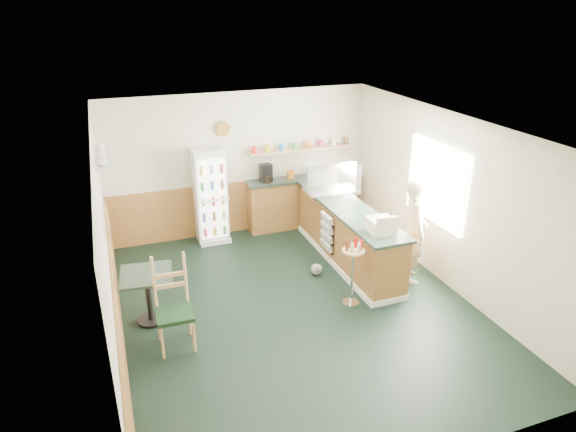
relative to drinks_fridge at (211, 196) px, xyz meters
name	(u,v)px	position (x,y,z in m)	size (l,w,h in m)	color
ground	(296,307)	(0.64, -2.74, -0.87)	(6.00, 6.00, 0.00)	black
room_envelope	(265,197)	(0.41, -2.01, 0.65)	(5.04, 6.02, 2.72)	beige
service_counter	(347,237)	(1.99, -1.66, -0.41)	(0.68, 3.01, 1.01)	olive
back_counter	(302,199)	(1.83, 0.06, -0.32)	(2.24, 0.42, 1.69)	olive
drinks_fridge	(211,196)	(0.00, 0.00, 0.00)	(0.58, 0.51, 1.75)	white
display_case	(332,179)	(1.99, -0.96, 0.40)	(0.94, 0.49, 0.54)	silver
cash_register	(381,226)	(1.99, -2.72, 0.24)	(0.36, 0.38, 0.21)	beige
shopkeeper	(414,231)	(2.69, -2.57, -0.02)	(0.57, 0.41, 1.70)	tan
condiment_stand	(353,264)	(1.45, -2.91, -0.20)	(0.33, 0.33, 1.04)	silver
newspaper_rack	(327,233)	(1.63, -1.59, -0.31)	(0.09, 0.41, 0.66)	black
cafe_table	(148,288)	(-1.41, -2.35, -0.34)	(0.76, 0.76, 0.76)	black
cafe_chair	(172,299)	(-1.15, -2.95, -0.22)	(0.48, 0.48, 1.25)	black
dog_doorstop	(317,269)	(1.31, -1.95, -0.77)	(0.19, 0.24, 0.23)	gray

